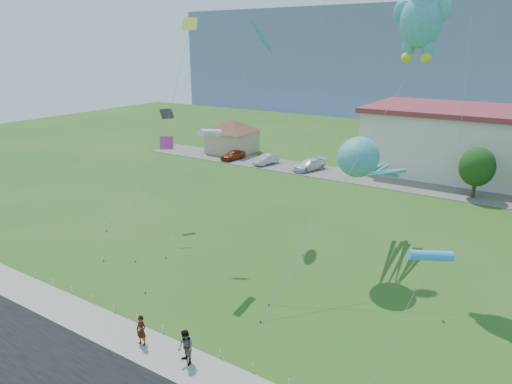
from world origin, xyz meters
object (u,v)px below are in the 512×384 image
parked_car_white (309,165)px  octopus_kite (365,165)px  parked_car_red (233,155)px  pedestrian_left (141,330)px  parked_car_silver (266,159)px  teddy_bear_kite (422,14)px  pedestrian_right (186,348)px  pavilion (232,133)px

parked_car_white → octopus_kite: octopus_kite is taller
parked_car_white → octopus_kite: 26.65m
parked_car_red → parked_car_white: 11.61m
parked_car_white → pedestrian_left: bearing=-57.7°
parked_car_silver → teddy_bear_kite: bearing=-28.1°
parked_car_white → parked_car_silver: bearing=-157.3°
parked_car_red → teddy_bear_kite: 38.63m
parked_car_silver → parked_car_white: parked_car_white is taller
pedestrian_right → parked_car_white: pedestrian_right is taller
parked_car_silver → octopus_kite: 30.32m
pedestrian_left → octopus_kite: size_ratio=0.10×
octopus_kite → teddy_bear_kite: 10.25m
parked_car_red → parked_car_silver: (5.31, 0.25, -0.02)m
teddy_bear_kite → parked_car_white: bearing=129.9°
pavilion → octopus_kite: size_ratio=0.54×
pedestrian_left → pedestrian_right: size_ratio=0.91×
octopus_kite → teddy_bear_kite: size_ratio=0.85×
parked_car_silver → teddy_bear_kite: size_ratio=0.20×
pedestrian_left → octopus_kite: (6.12, 16.15, 6.45)m
octopus_kite → teddy_bear_kite: teddy_bear_kite is taller
parked_car_silver → parked_car_white: 6.30m
pedestrian_left → parked_car_silver: 39.95m
pedestrian_right → parked_car_red: bearing=143.4°
parked_car_silver → teddy_bear_kite: (23.41, -20.11, 16.56)m
parked_car_silver → teddy_bear_kite: teddy_bear_kite is taller
pedestrian_right → parked_car_white: (-11.45, 37.39, -0.28)m
parked_car_red → parked_car_silver: bearing=12.5°
pavilion → parked_car_red: size_ratio=2.31×
parked_car_red → parked_car_white: bearing=12.7°
pedestrian_right → parked_car_white: size_ratio=0.39×
pavilion → pedestrian_right: pavilion is taller
parked_car_red → parked_car_white: parked_car_white is taller
pedestrian_left → pedestrian_right: pedestrian_right is taller
parked_car_white → octopus_kite: (14.54, -21.33, 6.64)m
pedestrian_left → octopus_kite: bearing=64.8°
pavilion → parked_car_white: (14.44, -3.25, -2.27)m
pedestrian_right → parked_car_red: (-23.05, 36.81, -0.29)m
parked_car_red → teddy_bear_kite: (28.71, -19.86, 16.54)m
octopus_kite → pavilion: bearing=139.7°
octopus_kite → parked_car_white: bearing=124.3°
pedestrian_right → pedestrian_left: bearing=-157.1°
pavilion → pedestrian_left: (22.86, -40.72, -2.08)m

